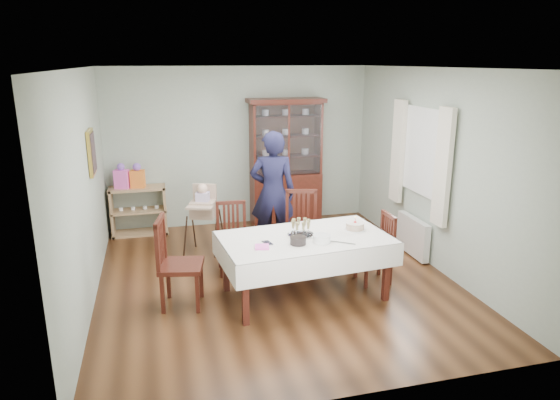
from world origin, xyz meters
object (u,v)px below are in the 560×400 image
object	(u,v)px
sideboard	(139,211)
chair_end_right	(374,262)
dining_table	(304,266)
birthday_cake	(355,226)
woman	(273,193)
gift_bag_orange	(137,177)
high_chair	(204,226)
china_cabinet	(286,160)
chair_far_left	(233,252)
gift_bag_pink	(122,177)
champagne_tray	(301,231)
chair_far_right	(301,243)
chair_end_left	(180,280)

from	to	relation	value
sideboard	chair_end_right	size ratio (longest dim) A/B	0.99
dining_table	birthday_cake	xyz separation A→B (m)	(0.67, 0.08, 0.42)
woman	gift_bag_orange	xyz separation A→B (m)	(-1.93, 1.31, 0.06)
chair_end_right	high_chair	xyz separation A→B (m)	(-2.03, 1.58, 0.14)
woman	high_chair	distance (m)	1.14
china_cabinet	chair_far_left	size ratio (longest dim) A/B	2.30
china_cabinet	birthday_cake	size ratio (longest dim) A/B	8.41
gift_bag_pink	champagne_tray	bearing A→B (deg)	-51.90
chair_end_right	champagne_tray	world-z (taller)	champagne_tray
china_cabinet	high_chair	xyz separation A→B (m)	(-1.55, -1.08, -0.71)
champagne_tray	dining_table	bearing A→B (deg)	-57.60
sideboard	woman	distance (m)	2.42
dining_table	chair_far_left	world-z (taller)	chair_far_left
sideboard	chair_far_right	bearing A→B (deg)	-40.17
chair_far_left	high_chair	xyz separation A→B (m)	(-0.30, 0.80, 0.13)
chair_far_left	birthday_cake	distance (m)	1.73
chair_end_left	birthday_cake	size ratio (longest dim) A/B	4.15
dining_table	birthday_cake	bearing A→B (deg)	6.85
chair_end_left	gift_bag_orange	bearing A→B (deg)	21.86
dining_table	chair_end_left	distance (m)	1.48
high_chair	chair_end_right	bearing A→B (deg)	-17.91
high_chair	china_cabinet	bearing A→B (deg)	54.72
sideboard	woman	bearing A→B (deg)	-34.19
sideboard	birthday_cake	distance (m)	3.85
chair_far_left	chair_far_right	xyz separation A→B (m)	(0.97, 0.01, 0.03)
china_cabinet	chair_end_right	xyz separation A→B (m)	(0.48, -2.65, -0.85)
chair_end_right	gift_bag_orange	world-z (taller)	gift_bag_orange
chair_end_left	gift_bag_pink	world-z (taller)	gift_bag_pink
chair_end_left	chair_far_left	bearing A→B (deg)	-30.44
china_cabinet	gift_bag_orange	world-z (taller)	china_cabinet
dining_table	china_cabinet	distance (m)	2.96
dining_table	woman	world-z (taller)	woman
champagne_tray	gift_bag_pink	size ratio (longest dim) A/B	0.79
china_cabinet	chair_far_left	bearing A→B (deg)	-123.61
chair_far_right	woman	bearing A→B (deg)	131.70
birthday_cake	gift_bag_pink	xyz separation A→B (m)	(-2.88, 2.74, 0.18)
champagne_tray	gift_bag_pink	distance (m)	3.52
woman	birthday_cake	bearing A→B (deg)	130.11
china_cabinet	birthday_cake	bearing A→B (deg)	-86.80
birthday_cake	gift_bag_pink	distance (m)	3.97
sideboard	woman	size ratio (longest dim) A/B	0.49
chair_end_right	champagne_tray	size ratio (longest dim) A/B	2.79
woman	champagne_tray	size ratio (longest dim) A/B	5.64
china_cabinet	champagne_tray	xyz separation A→B (m)	(-0.55, -2.76, -0.30)
chair_end_left	birthday_cake	bearing A→B (deg)	-79.19
chair_end_left	champagne_tray	world-z (taller)	chair_end_left
champagne_tray	sideboard	bearing A→B (deg)	124.94
china_cabinet	chair_end_left	xyz separation A→B (m)	(-2.00, -2.70, -0.80)
dining_table	chair_far_left	size ratio (longest dim) A/B	2.22
sideboard	woman	xyz separation A→B (m)	(1.95, -1.33, 0.52)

